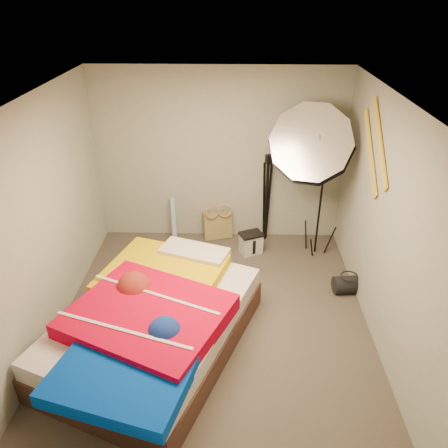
{
  "coord_description": "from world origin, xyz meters",
  "views": [
    {
      "loc": [
        0.22,
        -3.83,
        3.41
      ],
      "look_at": [
        0.1,
        0.6,
        0.95
      ],
      "focal_mm": 35.0,
      "sensor_mm": 36.0,
      "label": 1
    }
  ],
  "objects_px": {
    "duffel_bag": "(348,284)",
    "tote_bag": "(218,225)",
    "bed": "(154,323)",
    "camera_case": "(251,244)",
    "photo_umbrella": "(311,145)",
    "wrapping_roll": "(174,220)",
    "camera_tripod": "(267,193)"
  },
  "relations": [
    {
      "from": "duffel_bag",
      "to": "tote_bag",
      "type": "bearing_deg",
      "value": 135.82
    },
    {
      "from": "duffel_bag",
      "to": "bed",
      "type": "xyz_separation_m",
      "value": [
        -2.25,
        -1.01,
        0.22
      ]
    },
    {
      "from": "tote_bag",
      "to": "camera_case",
      "type": "distance_m",
      "value": 0.65
    },
    {
      "from": "photo_umbrella",
      "to": "camera_case",
      "type": "bearing_deg",
      "value": 177.43
    },
    {
      "from": "camera_case",
      "to": "duffel_bag",
      "type": "height_order",
      "value": "camera_case"
    },
    {
      "from": "tote_bag",
      "to": "wrapping_roll",
      "type": "distance_m",
      "value": 0.66
    },
    {
      "from": "tote_bag",
      "to": "photo_umbrella",
      "type": "distance_m",
      "value": 1.91
    },
    {
      "from": "wrapping_roll",
      "to": "bed",
      "type": "height_order",
      "value": "wrapping_roll"
    },
    {
      "from": "camera_case",
      "to": "photo_umbrella",
      "type": "xyz_separation_m",
      "value": [
        0.71,
        -0.03,
        1.48
      ]
    },
    {
      "from": "camera_case",
      "to": "photo_umbrella",
      "type": "height_order",
      "value": "photo_umbrella"
    },
    {
      "from": "bed",
      "to": "camera_tripod",
      "type": "xyz_separation_m",
      "value": [
        1.28,
        2.29,
        0.43
      ]
    },
    {
      "from": "camera_case",
      "to": "duffel_bag",
      "type": "distance_m",
      "value": 1.48
    },
    {
      "from": "wrapping_roll",
      "to": "camera_case",
      "type": "distance_m",
      "value": 1.21
    },
    {
      "from": "tote_bag",
      "to": "wrapping_roll",
      "type": "bearing_deg",
      "value": 170.26
    },
    {
      "from": "duffel_bag",
      "to": "bed",
      "type": "relative_size",
      "value": 0.13
    },
    {
      "from": "camera_tripod",
      "to": "bed",
      "type": "bearing_deg",
      "value": -119.14
    },
    {
      "from": "camera_case",
      "to": "photo_umbrella",
      "type": "distance_m",
      "value": 1.64
    },
    {
      "from": "duffel_bag",
      "to": "photo_umbrella",
      "type": "distance_m",
      "value": 1.8
    },
    {
      "from": "wrapping_roll",
      "to": "photo_umbrella",
      "type": "xyz_separation_m",
      "value": [
        1.85,
        -0.37,
        1.29
      ]
    },
    {
      "from": "tote_bag",
      "to": "duffel_bag",
      "type": "relative_size",
      "value": 1.17
    },
    {
      "from": "tote_bag",
      "to": "camera_tripod",
      "type": "bearing_deg",
      "value": -18.04
    },
    {
      "from": "camera_case",
      "to": "camera_tripod",
      "type": "height_order",
      "value": "camera_tripod"
    },
    {
      "from": "duffel_bag",
      "to": "bed",
      "type": "bearing_deg",
      "value": -162.22
    },
    {
      "from": "tote_bag",
      "to": "camera_case",
      "type": "relative_size",
      "value": 1.45
    },
    {
      "from": "tote_bag",
      "to": "duffel_bag",
      "type": "distance_m",
      "value": 2.13
    },
    {
      "from": "bed",
      "to": "wrapping_roll",
      "type": "bearing_deg",
      "value": 92.18
    },
    {
      "from": "camera_case",
      "to": "camera_tripod",
      "type": "xyz_separation_m",
      "value": [
        0.22,
        0.4,
        0.62
      ]
    },
    {
      "from": "duffel_bag",
      "to": "camera_tripod",
      "type": "xyz_separation_m",
      "value": [
        -0.97,
        1.28,
        0.66
      ]
    },
    {
      "from": "duffel_bag",
      "to": "photo_umbrella",
      "type": "bearing_deg",
      "value": 112.77
    },
    {
      "from": "photo_umbrella",
      "to": "camera_tripod",
      "type": "height_order",
      "value": "photo_umbrella"
    },
    {
      "from": "tote_bag",
      "to": "bed",
      "type": "xyz_separation_m",
      "value": [
        -0.56,
        -2.31,
        0.12
      ]
    },
    {
      "from": "bed",
      "to": "camera_case",
      "type": "bearing_deg",
      "value": 60.84
    }
  ]
}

